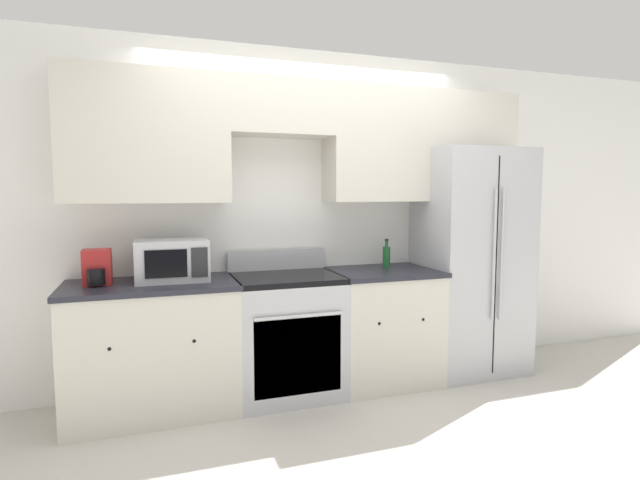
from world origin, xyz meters
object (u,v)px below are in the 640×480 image
object	(u,v)px
oven_range	(287,334)
microwave	(172,260)
bottle	(386,256)
refrigerator	(467,260)

from	to	relation	value
oven_range	microwave	world-z (taller)	microwave
bottle	microwave	bearing A→B (deg)	-177.48
bottle	refrigerator	bearing A→B (deg)	-5.60
oven_range	refrigerator	size ratio (longest dim) A/B	0.57
oven_range	microwave	distance (m)	0.99
oven_range	bottle	distance (m)	1.03
oven_range	microwave	xyz separation A→B (m)	(-0.80, 0.05, 0.58)
refrigerator	bottle	world-z (taller)	refrigerator
microwave	refrigerator	bearing A→B (deg)	0.06
oven_range	refrigerator	world-z (taller)	refrigerator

